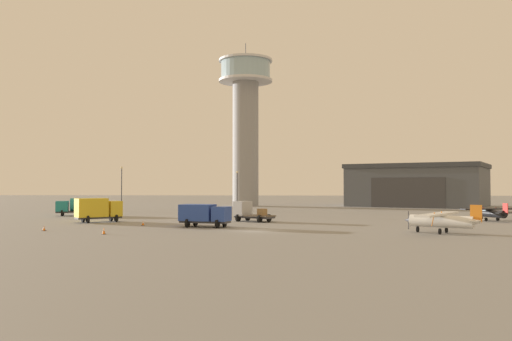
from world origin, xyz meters
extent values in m
plane|color=gray|center=(0.00, 0.00, 0.00)|extent=(400.00, 400.00, 0.00)
cylinder|color=gray|center=(-6.93, 67.65, 14.97)|extent=(6.25, 6.25, 29.95)
cylinder|color=silver|center=(-6.93, 67.65, 30.25)|extent=(12.88, 12.88, 0.60)
cylinder|color=#99B7C6|center=(-6.93, 67.65, 32.72)|extent=(11.85, 11.85, 4.34)
cylinder|color=silver|center=(-6.93, 67.65, 35.14)|extent=(12.88, 12.88, 0.50)
cylinder|color=#38383D|center=(-6.93, 67.65, 37.39)|extent=(0.16, 0.16, 4.00)
cube|color=#4C5159|center=(34.35, 69.47, 4.48)|extent=(36.03, 32.37, 8.96)
cube|color=#35393E|center=(34.35, 69.47, 9.46)|extent=(36.83, 33.18, 1.00)
cube|color=#38383A|center=(29.56, 59.78, 3.36)|extent=(14.65, 7.35, 6.72)
cylinder|color=black|center=(31.52, 17.24, 1.05)|extent=(2.61, 5.45, 1.07)
cone|color=#38383D|center=(30.66, 20.00, 1.05)|extent=(0.94, 0.96, 0.75)
cube|color=#38383D|center=(30.66, 20.00, 1.05)|extent=(0.10, 0.07, 1.64)
cube|color=black|center=(31.44, 17.48, 1.67)|extent=(8.61, 3.78, 0.17)
cylinder|color=red|center=(32.76, 17.89, 1.32)|extent=(0.83, 0.32, 1.17)
cylinder|color=red|center=(30.12, 17.08, 1.32)|extent=(0.83, 0.32, 1.17)
cube|color=#99B7C6|center=(31.21, 18.22, 1.34)|extent=(1.10, 1.16, 0.60)
cone|color=black|center=(32.37, 14.47, 1.14)|extent=(1.12, 1.39, 0.80)
cube|color=red|center=(32.37, 14.47, 1.83)|extent=(0.38, 0.94, 1.46)
cube|color=black|center=(32.37, 14.47, 1.27)|extent=(2.70, 1.51, 0.09)
cylinder|color=black|center=(30.91, 19.21, 0.26)|extent=(0.54, 0.29, 0.52)
cylinder|color=black|center=(32.47, 17.35, 0.26)|extent=(0.54, 0.29, 0.52)
cylinder|color=black|center=(30.66, 16.79, 0.26)|extent=(0.54, 0.29, 0.52)
cylinder|color=white|center=(19.09, -2.44, 1.24)|extent=(6.04, 4.49, 1.26)
cone|color=#38383D|center=(16.20, -0.59, 1.24)|extent=(1.25, 1.24, 0.89)
cube|color=#38383D|center=(16.20, -0.59, 1.24)|extent=(0.11, 0.12, 1.94)
cube|color=white|center=(18.83, -2.27, 1.98)|extent=(6.78, 9.42, 0.20)
cylinder|color=orange|center=(19.71, -0.90, 1.56)|extent=(0.61, 0.89, 1.38)
cylinder|color=orange|center=(17.95, -3.65, 1.56)|extent=(0.61, 0.89, 1.38)
cube|color=#99B7C6|center=(18.05, -1.78, 1.59)|extent=(1.49, 1.46, 0.71)
cone|color=white|center=(21.97, -4.28, 1.35)|extent=(1.71, 1.57, 0.95)
cube|color=orange|center=(21.97, -4.28, 2.16)|extent=(1.01, 0.71, 1.73)
cube|color=white|center=(21.97, -4.28, 1.50)|extent=(2.42, 3.07, 0.10)
cylinder|color=black|center=(17.02, -1.12, 0.31)|extent=(0.47, 0.61, 0.61)
cylinder|color=black|center=(19.86, -1.60, 0.31)|extent=(0.47, 0.61, 0.61)
cylinder|color=black|center=(18.65, -3.49, 0.31)|extent=(0.47, 0.61, 0.61)
cube|color=#38383D|center=(-1.29, 14.00, 0.62)|extent=(5.76, 4.59, 0.24)
cube|color=#B7BABF|center=(-2.99, 15.04, 1.75)|extent=(2.63, 2.95, 2.02)
cube|color=#99B7C6|center=(-3.60, 15.41, 2.15)|extent=(1.18, 1.87, 1.01)
cube|color=brown|center=(-0.51, 13.52, 0.82)|extent=(4.45, 4.06, 0.16)
cube|color=#997547|center=(-0.19, 13.33, 1.35)|extent=(1.41, 1.41, 0.90)
cylinder|color=black|center=(-3.53, 14.04, 0.50)|extent=(0.76, 1.00, 1.00)
cylinder|color=black|center=(-2.35, 15.98, 0.50)|extent=(0.76, 1.00, 1.00)
cylinder|color=black|center=(-0.47, 12.18, 0.50)|extent=(0.76, 1.00, 1.00)
cylinder|color=black|center=(0.71, 14.11, 0.50)|extent=(0.76, 1.00, 1.00)
cube|color=#38383D|center=(-31.08, 26.23, 0.62)|extent=(6.98, 3.85, 0.24)
cube|color=teal|center=(-33.38, 25.46, 1.58)|extent=(2.51, 2.73, 1.68)
cube|color=#99B7C6|center=(-34.22, 25.18, 1.91)|extent=(0.68, 1.84, 0.84)
cylinder|color=teal|center=(-30.04, 26.58, 1.81)|extent=(5.01, 3.47, 2.14)
cylinder|color=black|center=(-33.00, 24.52, 0.50)|extent=(0.58, 1.04, 1.00)
cylinder|color=black|center=(-33.64, 26.45, 0.50)|extent=(0.58, 1.04, 1.00)
cylinder|color=black|center=(-28.83, 25.92, 0.50)|extent=(0.58, 1.04, 1.00)
cylinder|color=black|center=(-29.47, 27.84, 0.50)|extent=(0.58, 1.04, 1.00)
cube|color=#38383D|center=(-6.56, 4.39, 0.62)|extent=(6.18, 3.40, 0.24)
cube|color=#2847A8|center=(-4.52, 3.88, 1.59)|extent=(2.21, 2.86, 1.70)
cube|color=#99B7C6|center=(-3.78, 3.69, 1.93)|extent=(0.60, 2.11, 0.85)
cube|color=#2847A8|center=(-7.51, 4.63, 1.71)|extent=(4.42, 3.41, 1.94)
cylinder|color=black|center=(-4.30, 5.00, 0.50)|extent=(0.51, 1.04, 1.00)
cylinder|color=black|center=(-4.85, 2.79, 0.50)|extent=(0.51, 1.04, 1.00)
cylinder|color=black|center=(-7.99, 5.93, 0.50)|extent=(0.51, 1.04, 1.00)
cylinder|color=black|center=(-8.55, 3.72, 0.50)|extent=(0.51, 1.04, 1.00)
cube|color=#38383D|center=(-22.17, 11.54, 0.62)|extent=(5.75, 5.09, 0.24)
cube|color=gold|center=(-20.51, 12.86, 1.78)|extent=(2.70, 2.80, 2.08)
cube|color=#99B7C6|center=(-19.91, 13.34, 2.20)|extent=(1.26, 1.55, 1.04)
cube|color=gold|center=(-22.94, 10.93, 1.99)|extent=(4.50, 4.23, 2.49)
cylinder|color=black|center=(-21.19, 13.62, 0.50)|extent=(0.84, 0.95, 1.00)
cylinder|color=black|center=(-19.92, 12.03, 0.50)|extent=(0.84, 0.95, 1.00)
cylinder|color=black|center=(-24.19, 11.23, 0.50)|extent=(0.84, 0.95, 1.00)
cylinder|color=black|center=(-22.93, 9.64, 0.50)|extent=(0.84, 0.95, 1.00)
cylinder|color=#38383D|center=(-6.62, 43.83, 3.66)|extent=(0.18, 0.18, 7.32)
sphere|color=#F9E5B2|center=(-6.62, 43.83, 7.54)|extent=(0.44, 0.44, 0.44)
cylinder|color=#38383D|center=(-28.86, 41.70, 4.09)|extent=(0.18, 0.18, 8.18)
sphere|color=#F9E5B2|center=(-28.86, 41.70, 8.40)|extent=(0.44, 0.44, 0.44)
cube|color=black|center=(-23.27, -1.87, 0.02)|extent=(0.36, 0.36, 0.04)
cone|color=orange|center=(-23.27, -1.87, 0.30)|extent=(0.30, 0.30, 0.51)
cylinder|color=white|center=(-23.27, -1.87, 0.32)|extent=(0.21, 0.21, 0.08)
cube|color=black|center=(-15.34, -5.41, 0.02)|extent=(0.36, 0.36, 0.04)
cone|color=orange|center=(-15.34, -5.41, 0.37)|extent=(0.30, 0.30, 0.67)
cylinder|color=white|center=(-15.34, -5.41, 0.41)|extent=(0.21, 0.21, 0.08)
cube|color=black|center=(-14.63, 6.38, 0.02)|extent=(0.36, 0.36, 0.04)
cone|color=orange|center=(-14.63, 6.38, 0.30)|extent=(0.30, 0.30, 0.51)
cylinder|color=white|center=(-14.63, 6.38, 0.32)|extent=(0.21, 0.21, 0.08)
camera|label=1|loc=(3.37, -57.43, 4.96)|focal=36.66mm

